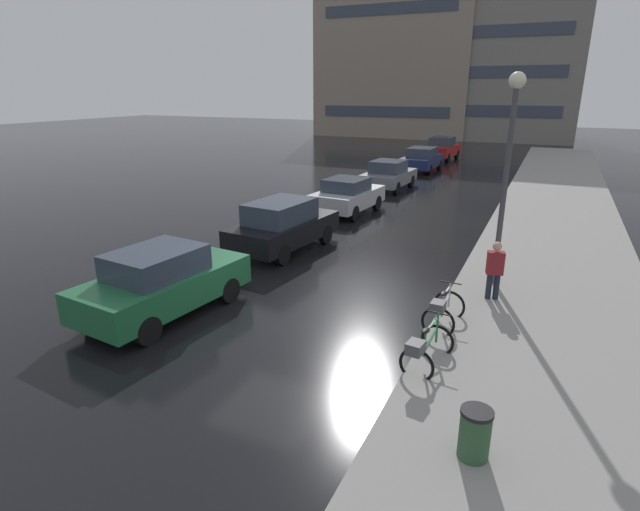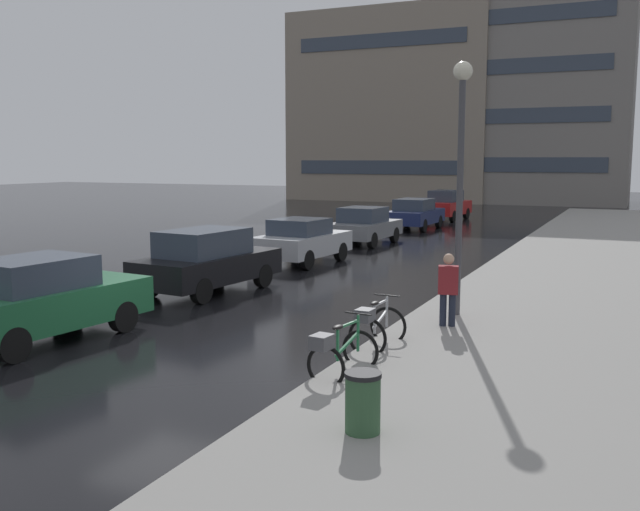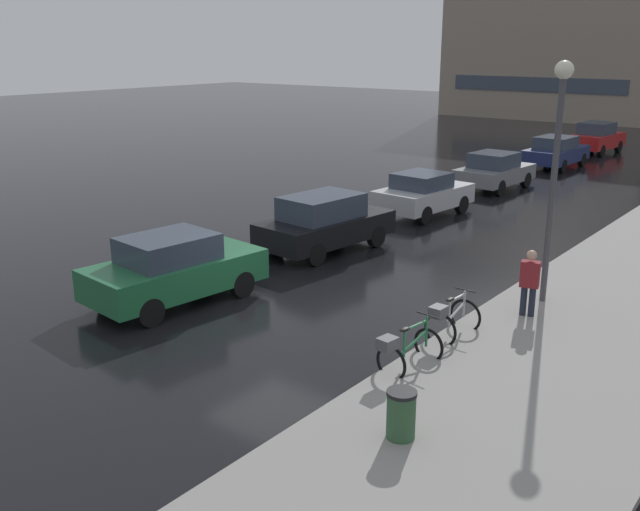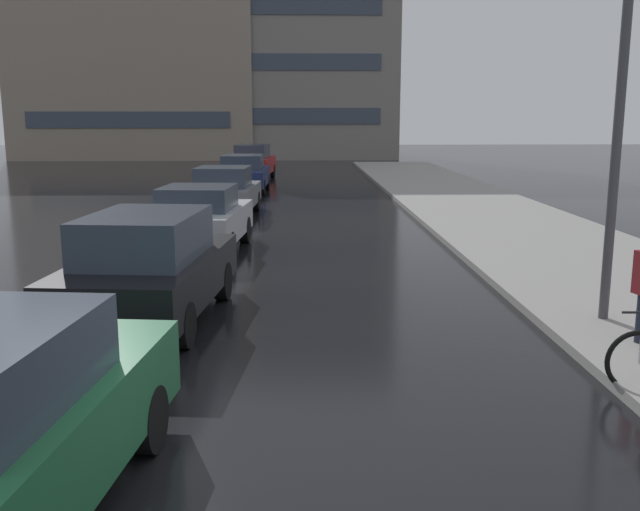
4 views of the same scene
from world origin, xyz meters
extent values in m
plane|color=black|center=(0.00, 0.00, 0.00)|extent=(140.00, 140.00, 0.00)
cube|color=gray|center=(6.00, 10.00, 0.07)|extent=(4.80, 60.00, 0.14)
torus|color=black|center=(3.86, 1.67, 0.37)|extent=(0.74, 0.09, 0.74)
cylinder|color=black|center=(-1.40, 0.38, 0.32)|extent=(0.29, 0.66, 0.64)
cube|color=black|center=(-2.24, 4.81, 0.66)|extent=(2.30, 4.40, 0.69)
cube|color=#2D3847|center=(-2.26, 4.64, 1.34)|extent=(1.77, 2.45, 0.67)
cylinder|color=black|center=(-2.95, 6.20, 0.32)|extent=(0.28, 0.66, 0.64)
cylinder|color=black|center=(-1.28, 6.03, 0.32)|extent=(0.28, 0.66, 0.64)
cylinder|color=black|center=(-3.21, 3.59, 0.32)|extent=(0.28, 0.66, 0.64)
cylinder|color=black|center=(-1.54, 3.42, 0.32)|extent=(0.28, 0.66, 0.64)
cube|color=#B2B5BA|center=(-2.25, 10.51, 0.66)|extent=(2.23, 3.87, 0.67)
cube|color=#2D3847|center=(-2.26, 10.36, 1.26)|extent=(1.72, 1.89, 0.52)
cylinder|color=black|center=(-3.00, 11.73, 0.32)|extent=(0.27, 0.66, 0.64)
cylinder|color=black|center=(-1.29, 11.59, 0.32)|extent=(0.27, 0.66, 0.64)
cylinder|color=black|center=(-3.20, 9.43, 0.32)|extent=(0.27, 0.66, 0.64)
cylinder|color=black|center=(-1.49, 9.29, 0.32)|extent=(0.27, 0.66, 0.64)
cube|color=slate|center=(-2.28, 16.45, 0.62)|extent=(2.13, 3.86, 0.61)
cube|color=#2D3847|center=(-2.28, 16.30, 1.23)|extent=(1.68, 1.89, 0.60)
cylinder|color=black|center=(-3.07, 17.67, 0.32)|extent=(0.25, 0.65, 0.64)
cylinder|color=black|center=(-1.35, 17.57, 0.32)|extent=(0.25, 0.65, 0.64)
cylinder|color=black|center=(-3.20, 15.34, 0.32)|extent=(0.25, 0.65, 0.64)
cylinder|color=black|center=(-1.48, 15.24, 0.32)|extent=(0.25, 0.65, 0.64)
cube|color=navy|center=(-2.17, 23.24, 0.64)|extent=(2.02, 4.10, 0.65)
cube|color=#2D3847|center=(-2.18, 23.07, 1.25)|extent=(1.62, 2.07, 0.56)
cylinder|color=black|center=(-2.98, 24.51, 0.32)|extent=(0.24, 0.65, 0.64)
cylinder|color=black|center=(-1.28, 24.46, 0.32)|extent=(0.24, 0.65, 0.64)
cylinder|color=black|center=(-3.06, 22.01, 0.32)|extent=(0.24, 0.65, 0.64)
cylinder|color=black|center=(-1.36, 21.96, 0.32)|extent=(0.24, 0.65, 0.64)
cube|color=#AD1919|center=(-2.15, 29.35, 0.69)|extent=(2.17, 3.89, 0.73)
cube|color=#2D3847|center=(-2.17, 29.20, 1.37)|extent=(1.66, 2.08, 0.64)
cylinder|color=black|center=(-2.83, 30.58, 0.32)|extent=(0.28, 0.66, 0.64)
cylinder|color=black|center=(-1.24, 30.41, 0.32)|extent=(0.28, 0.66, 0.64)
cylinder|color=black|center=(-3.06, 28.28, 0.32)|extent=(0.28, 0.66, 0.64)
cylinder|color=black|center=(-1.47, 28.12, 0.32)|extent=(0.28, 0.66, 0.64)
cylinder|color=#424247|center=(4.57, 4.20, 2.58)|extent=(0.14, 0.14, 5.17)
cube|color=gray|center=(-0.40, 48.57, 8.41)|extent=(15.01, 9.66, 16.81)
cube|color=#333D4C|center=(-0.40, 43.70, 3.03)|extent=(12.30, 0.06, 1.10)
cube|color=#333D4C|center=(-0.40, 43.70, 6.61)|extent=(12.30, 0.06, 1.10)
cube|color=#333D4C|center=(-0.40, 43.70, 10.20)|extent=(12.30, 0.06, 1.10)
cube|color=gray|center=(-11.38, 48.27, 7.72)|extent=(16.75, 9.59, 15.44)
cube|color=#333D4C|center=(-11.38, 43.43, 2.78)|extent=(13.74, 0.06, 1.10)
camera|label=1|loc=(5.61, -9.19, 5.16)|focal=28.00mm
camera|label=2|loc=(8.15, -10.91, 3.53)|focal=40.00mm
camera|label=3|loc=(10.03, -11.26, 5.89)|focal=40.00mm
camera|label=4|loc=(0.02, -5.90, 3.12)|focal=40.00mm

